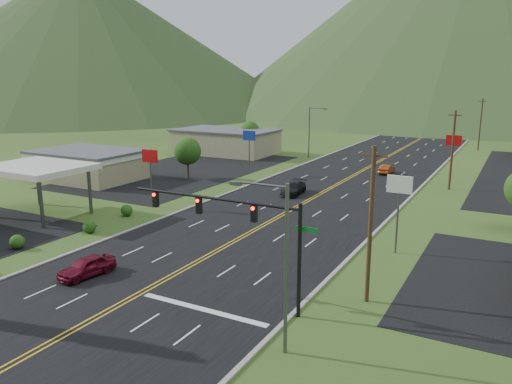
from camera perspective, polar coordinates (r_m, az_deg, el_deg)
The scene contains 21 objects.
traffic_signal at distance 30.57m, azimuth -1.90°, elevation -3.44°, with size 13.10×0.43×7.00m.
streetlight_east at distance 25.17m, azimuth 2.81°, elevation -7.46°, with size 3.28×0.25×9.00m.
streetlight_west at distance 88.18m, azimuth 6.29°, elevation 7.18°, with size 3.28×0.25×9.00m.
gas_canopy at distance 55.38m, azimuth -23.75°, elevation 2.42°, with size 10.00×8.00×5.30m.
building_west_mid at distance 73.54m, azimuth -18.65°, elevation 3.14°, with size 14.40×10.40×4.10m.
building_west_far at distance 94.11m, azimuth -3.50°, elevation 5.81°, with size 18.40×11.40×4.50m.
pole_sign_west_a at distance 55.06m, azimuth -12.01°, elevation 3.38°, with size 2.00×0.18×6.40m.
pole_sign_west_b at distance 73.03m, azimuth -0.79°, elevation 5.97°, with size 2.00×0.18×6.40m.
pole_sign_east_a at distance 41.16m, azimuth 16.04°, elevation -0.04°, with size 2.00×0.18×6.40m.
pole_sign_east_b at distance 72.35m, azimuth 21.63°, elevation 4.99°, with size 2.00×0.18×6.40m.
tree_west_a at distance 70.55m, azimuth -7.85°, elevation 4.65°, with size 3.84×3.84×5.82m.
tree_west_b at distance 95.84m, azimuth -0.71°, elevation 6.94°, with size 3.84×3.84×5.82m.
utility_pole_a at distance 31.60m, azimuth 12.95°, elevation -3.61°, with size 1.60×0.28×10.00m.
utility_pole_b at distance 67.36m, azimuth 21.52°, elevation 4.53°, with size 1.60×0.28×10.00m.
utility_pole_c at distance 106.97m, azimuth 24.27°, elevation 7.11°, with size 1.60×0.28×10.00m.
utility_pole_d at distance 146.79m, azimuth 25.53°, elevation 8.28°, with size 1.60×0.28×10.00m.
mountain_n at distance 234.04m, azimuth 24.29°, elevation 18.90°, with size 220.00×220.00×85.00m, color #243A1A.
mountain_nw at distance 233.71m, azimuth -19.13°, elevation 16.23°, with size 190.00×190.00×60.00m, color #243A1A.
car_red_near at distance 38.04m, azimuth -18.78°, elevation -8.12°, with size 1.71×4.25×1.45m, color maroon.
car_dark_mid at distance 60.91m, azimuth 4.32°, elevation 0.40°, with size 2.07×5.09×1.48m, color black.
car_red_far at distance 76.35m, azimuth 14.72°, elevation 2.53°, with size 1.43×4.11×1.36m, color #8D320F.
Camera 1 is at (21.29, -11.32, 13.97)m, focal length 35.00 mm.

